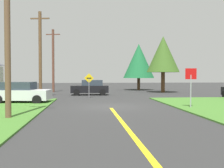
{
  "coord_description": "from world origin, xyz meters",
  "views": [
    {
      "loc": [
        -1.65,
        -18.64,
        2.11
      ],
      "look_at": [
        0.52,
        3.8,
        1.41
      ],
      "focal_mm": 44.26,
      "sensor_mm": 36.0,
      "label": 1
    }
  ],
  "objects_px": {
    "oak_tree_left": "(163,54)",
    "pine_tree_center": "(139,61)",
    "car_approaching_junction": "(90,88)",
    "utility_pole_near": "(7,18)",
    "parked_car_near_building": "(21,93)",
    "utility_pole_mid": "(40,54)",
    "direction_sign": "(89,83)",
    "utility_pole_far": "(53,60)",
    "stop_sign": "(191,81)"
  },
  "relations": [
    {
      "from": "oak_tree_left",
      "to": "pine_tree_center",
      "type": "relative_size",
      "value": 1.05
    },
    {
      "from": "car_approaching_junction",
      "to": "utility_pole_near",
      "type": "relative_size",
      "value": 0.42
    },
    {
      "from": "car_approaching_junction",
      "to": "parked_car_near_building",
      "type": "relative_size",
      "value": 0.9
    },
    {
      "from": "utility_pole_near",
      "to": "pine_tree_center",
      "type": "distance_m",
      "value": 28.05
    },
    {
      "from": "utility_pole_mid",
      "to": "direction_sign",
      "type": "relative_size",
      "value": 3.51
    },
    {
      "from": "utility_pole_far",
      "to": "direction_sign",
      "type": "xyz_separation_m",
      "value": [
        4.38,
        -9.5,
        -2.64
      ]
    },
    {
      "from": "direction_sign",
      "to": "pine_tree_center",
      "type": "height_order",
      "value": "pine_tree_center"
    },
    {
      "from": "utility_pole_far",
      "to": "utility_pole_near",
      "type": "bearing_deg",
      "value": -89.12
    },
    {
      "from": "parked_car_near_building",
      "to": "oak_tree_left",
      "type": "bearing_deg",
      "value": 46.42
    },
    {
      "from": "oak_tree_left",
      "to": "stop_sign",
      "type": "bearing_deg",
      "value": -99.99
    },
    {
      "from": "utility_pole_mid",
      "to": "stop_sign",
      "type": "bearing_deg",
      "value": -41.25
    },
    {
      "from": "pine_tree_center",
      "to": "utility_pole_mid",
      "type": "bearing_deg",
      "value": -133.02
    },
    {
      "from": "parked_car_near_building",
      "to": "utility_pole_mid",
      "type": "height_order",
      "value": "utility_pole_mid"
    },
    {
      "from": "utility_pole_far",
      "to": "utility_pole_mid",
      "type": "bearing_deg",
      "value": -91.19
    },
    {
      "from": "car_approaching_junction",
      "to": "utility_pole_far",
      "type": "height_order",
      "value": "utility_pole_far"
    },
    {
      "from": "direction_sign",
      "to": "pine_tree_center",
      "type": "bearing_deg",
      "value": 61.26
    },
    {
      "from": "car_approaching_junction",
      "to": "parked_car_near_building",
      "type": "distance_m",
      "value": 9.81
    },
    {
      "from": "utility_pole_near",
      "to": "utility_pole_far",
      "type": "relative_size",
      "value": 1.19
    },
    {
      "from": "stop_sign",
      "to": "oak_tree_left",
      "type": "height_order",
      "value": "oak_tree_left"
    },
    {
      "from": "utility_pole_near",
      "to": "stop_sign",
      "type": "bearing_deg",
      "value": 17.63
    },
    {
      "from": "parked_car_near_building",
      "to": "oak_tree_left",
      "type": "distance_m",
      "value": 19.12
    },
    {
      "from": "utility_pole_near",
      "to": "utility_pole_mid",
      "type": "distance_m",
      "value": 12.9
    },
    {
      "from": "car_approaching_junction",
      "to": "direction_sign",
      "type": "xyz_separation_m",
      "value": [
        -0.18,
        -3.84,
        0.63
      ]
    },
    {
      "from": "stop_sign",
      "to": "utility_pole_far",
      "type": "relative_size",
      "value": 0.32
    },
    {
      "from": "pine_tree_center",
      "to": "stop_sign",
      "type": "bearing_deg",
      "value": -92.53
    },
    {
      "from": "utility_pole_mid",
      "to": "direction_sign",
      "type": "height_order",
      "value": "utility_pole_mid"
    },
    {
      "from": "utility_pole_mid",
      "to": "direction_sign",
      "type": "xyz_separation_m",
      "value": [
        4.56,
        -0.62,
        -2.74
      ]
    },
    {
      "from": "utility_pole_near",
      "to": "pine_tree_center",
      "type": "relative_size",
      "value": 1.42
    },
    {
      "from": "stop_sign",
      "to": "utility_pole_mid",
      "type": "xyz_separation_m",
      "value": [
        -10.91,
        9.57,
        2.39
      ]
    },
    {
      "from": "car_approaching_junction",
      "to": "oak_tree_left",
      "type": "distance_m",
      "value": 10.53
    },
    {
      "from": "utility_pole_mid",
      "to": "oak_tree_left",
      "type": "relative_size",
      "value": 1.16
    },
    {
      "from": "parked_car_near_building",
      "to": "utility_pole_far",
      "type": "relative_size",
      "value": 0.56
    },
    {
      "from": "car_approaching_junction",
      "to": "utility_pole_near",
      "type": "bearing_deg",
      "value": 75.85
    },
    {
      "from": "parked_car_near_building",
      "to": "pine_tree_center",
      "type": "xyz_separation_m",
      "value": [
        12.56,
        17.73,
        3.38
      ]
    },
    {
      "from": "parked_car_near_building",
      "to": "oak_tree_left",
      "type": "xyz_separation_m",
      "value": [
        14.47,
        11.86,
        3.91
      ]
    },
    {
      "from": "utility_pole_far",
      "to": "pine_tree_center",
      "type": "distance_m",
      "value": 12.34
    },
    {
      "from": "direction_sign",
      "to": "car_approaching_junction",
      "type": "bearing_deg",
      "value": 87.31
    },
    {
      "from": "direction_sign",
      "to": "oak_tree_left",
      "type": "distance_m",
      "value": 12.36
    },
    {
      "from": "stop_sign",
      "to": "car_approaching_junction",
      "type": "height_order",
      "value": "stop_sign"
    },
    {
      "from": "utility_pole_far",
      "to": "direction_sign",
      "type": "distance_m",
      "value": 10.79
    },
    {
      "from": "parked_car_near_building",
      "to": "utility_pole_mid",
      "type": "relative_size",
      "value": 0.55
    },
    {
      "from": "utility_pole_far",
      "to": "oak_tree_left",
      "type": "relative_size",
      "value": 1.13
    },
    {
      "from": "oak_tree_left",
      "to": "pine_tree_center",
      "type": "distance_m",
      "value": 6.2
    },
    {
      "from": "oak_tree_left",
      "to": "pine_tree_center",
      "type": "bearing_deg",
      "value": 108.06
    },
    {
      "from": "direction_sign",
      "to": "pine_tree_center",
      "type": "relative_size",
      "value": 0.35
    },
    {
      "from": "car_approaching_junction",
      "to": "pine_tree_center",
      "type": "height_order",
      "value": "pine_tree_center"
    },
    {
      "from": "pine_tree_center",
      "to": "utility_pole_far",
      "type": "bearing_deg",
      "value": -161.68
    },
    {
      "from": "car_approaching_junction",
      "to": "utility_pole_near",
      "type": "height_order",
      "value": "utility_pole_near"
    },
    {
      "from": "oak_tree_left",
      "to": "parked_car_near_building",
      "type": "bearing_deg",
      "value": -140.67
    },
    {
      "from": "utility_pole_far",
      "to": "oak_tree_left",
      "type": "bearing_deg",
      "value": -8.31
    }
  ]
}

